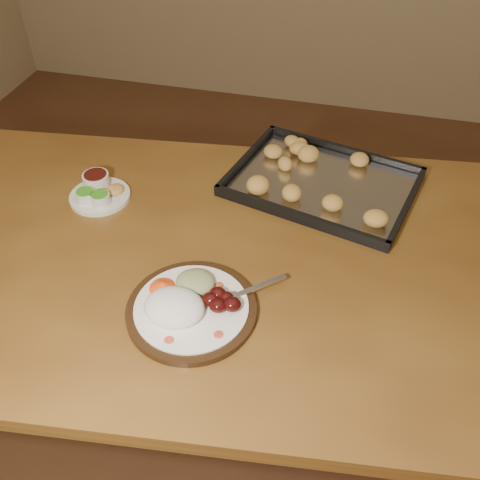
# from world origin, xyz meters

# --- Properties ---
(ground) EXTENTS (4.00, 4.00, 0.00)m
(ground) POSITION_xyz_m (0.00, 0.00, 0.00)
(ground) COLOR brown
(ground) RESTS_ON ground
(dining_table) EXTENTS (1.60, 1.07, 0.75)m
(dining_table) POSITION_xyz_m (-0.13, -0.16, 0.65)
(dining_table) COLOR brown
(dining_table) RESTS_ON ground
(dinner_plate) EXTENTS (0.31, 0.27, 0.06)m
(dinner_plate) POSITION_xyz_m (-0.12, -0.33, 0.77)
(dinner_plate) COLOR black
(dinner_plate) RESTS_ON dining_table
(condiment_saucer) EXTENTS (0.15, 0.15, 0.05)m
(condiment_saucer) POSITION_xyz_m (-0.46, -0.02, 0.77)
(condiment_saucer) COLOR silver
(condiment_saucer) RESTS_ON dining_table
(baking_tray) EXTENTS (0.52, 0.44, 0.05)m
(baking_tray) POSITION_xyz_m (0.09, 0.16, 0.76)
(baking_tray) COLOR black
(baking_tray) RESTS_ON dining_table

